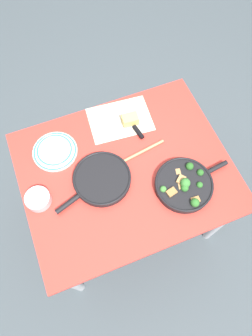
{
  "coord_description": "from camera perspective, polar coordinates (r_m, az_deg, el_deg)",
  "views": [
    {
      "loc": [
        0.23,
        0.58,
        2.11
      ],
      "look_at": [
        0.0,
        0.0,
        0.76
      ],
      "focal_mm": 32.0,
      "sensor_mm": 36.0,
      "label": 1
    }
  ],
  "objects": [
    {
      "name": "parchment_sheet",
      "position": [
        1.65,
        -1.15,
        9.26
      ],
      "size": [
        0.35,
        0.27,
        0.0
      ],
      "color": "beige",
      "rests_on": "dining_table_red"
    },
    {
      "name": "skillet_eggs",
      "position": [
        1.47,
        -4.67,
        -2.11
      ],
      "size": [
        0.4,
        0.29,
        0.04
      ],
      "rotation": [
        0.0,
        0.0,
        0.31
      ],
      "color": "black",
      "rests_on": "dining_table_red"
    },
    {
      "name": "ground_plane",
      "position": [
        2.2,
        0.0,
        -8.34
      ],
      "size": [
        14.0,
        14.0,
        0.0
      ],
      "primitive_type": "plane",
      "color": "#424C51"
    },
    {
      "name": "skillet_broccoli",
      "position": [
        1.48,
        11.09,
        -3.12
      ],
      "size": [
        0.4,
        0.28,
        0.08
      ],
      "rotation": [
        0.0,
        0.0,
        3.26
      ],
      "color": "black",
      "rests_on": "dining_table_red"
    },
    {
      "name": "grater_knife",
      "position": [
        1.62,
        1.41,
        8.07
      ],
      "size": [
        0.07,
        0.26,
        0.02
      ],
      "rotation": [
        0.0,
        0.0,
        4.89
      ],
      "color": "silver",
      "rests_on": "dining_table_red"
    },
    {
      "name": "dinner_plate_stack",
      "position": [
        1.58,
        -13.4,
        3.2
      ],
      "size": [
        0.23,
        0.23,
        0.03
      ],
      "color": "white",
      "rests_on": "dining_table_red"
    },
    {
      "name": "dining_table_red",
      "position": [
        1.59,
        0.0,
        -1.7
      ],
      "size": [
        1.05,
        0.85,
        0.74
      ],
      "color": "red",
      "rests_on": "ground_plane"
    },
    {
      "name": "prep_bowl_steel",
      "position": [
        1.48,
        -16.38,
        -5.75
      ],
      "size": [
        0.12,
        0.12,
        0.05
      ],
      "color": "#B7B7BC",
      "rests_on": "dining_table_red"
    },
    {
      "name": "wooden_spoon",
      "position": [
        1.52,
        -0.29,
        1.42
      ],
      "size": [
        0.38,
        0.08,
        0.02
      ],
      "rotation": [
        0.0,
        0.0,
        0.15
      ],
      "color": "tan",
      "rests_on": "dining_table_red"
    },
    {
      "name": "cheese_block",
      "position": [
        1.62,
        0.8,
        9.21
      ],
      "size": [
        0.09,
        0.07,
        0.05
      ],
      "color": "#EACC66",
      "rests_on": "dining_table_red"
    }
  ]
}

